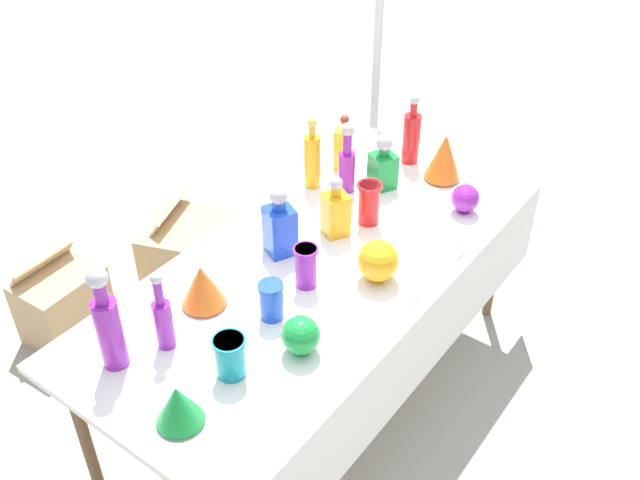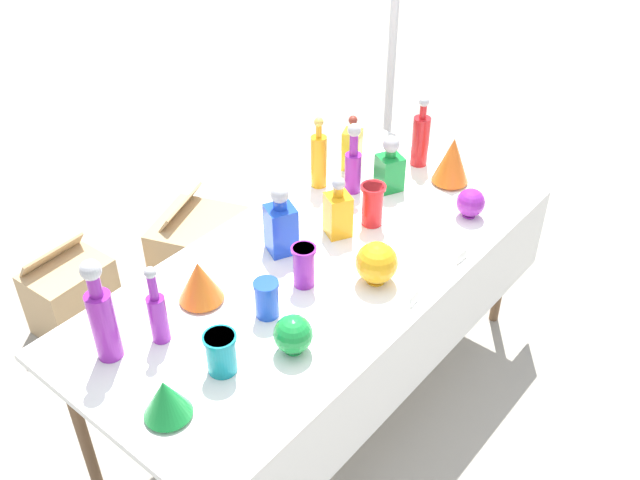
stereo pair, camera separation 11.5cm
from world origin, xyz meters
TOP-DOWN VIEW (x-y plane):
  - ground_plane at (0.00, 0.00)m, footprint 40.00×40.00m
  - display_table at (0.00, -0.04)m, footprint 2.07×0.94m
  - tall_bottle_0 at (0.86, 0.11)m, footprint 0.08×0.08m
  - tall_bottle_1 at (-0.67, 0.14)m, footprint 0.06×0.06m
  - tall_bottle_2 at (0.42, 0.35)m, footprint 0.07×0.07m
  - tall_bottle_3 at (-0.83, 0.21)m, footprint 0.08×0.08m
  - tall_bottle_4 at (0.48, 0.21)m, footprint 0.07×0.07m
  - square_decanter_0 at (-0.04, 0.16)m, footprint 0.14×0.14m
  - square_decanter_1 at (0.60, 0.10)m, footprint 0.14×0.14m
  - square_decanter_2 at (0.63, 0.33)m, footprint 0.10×0.10m
  - square_decanter_3 at (0.18, 0.06)m, footprint 0.13×0.13m
  - slender_vase_0 at (0.33, -0.01)m, footprint 0.10×0.10m
  - slender_vase_1 at (-0.35, -0.05)m, footprint 0.09×0.09m
  - slender_vase_2 at (-0.14, -0.04)m, footprint 0.09×0.09m
  - slender_vase_3 at (-0.64, -0.12)m, footprint 0.11×0.11m
  - fluted_vase_0 at (0.81, -0.09)m, footprint 0.16×0.16m
  - fluted_vase_1 at (-0.45, 0.18)m, footprint 0.16×0.16m
  - fluted_vase_2 at (-0.88, -0.13)m, footprint 0.15×0.15m
  - round_bowl_0 at (-0.43, -0.24)m, footprint 0.13×0.13m
  - round_bowl_1 at (0.04, -0.24)m, footprint 0.16×0.16m
  - round_bowl_2 at (0.64, -0.29)m, footprint 0.12×0.12m
  - price_tag_left at (0.35, -0.42)m, footprint 0.06×0.02m
  - price_tag_center at (0.02, -0.42)m, footprint 0.06×0.02m
  - cardboard_box_behind_left at (-0.42, 1.22)m, footprint 0.39×0.31m
  - cardboard_box_behind_right at (0.27, 1.05)m, footprint 0.56×0.56m
  - canopy_pole at (1.37, 0.63)m, footprint 0.18×0.18m

SIDE VIEW (x-z plane):
  - ground_plane at x=0.00m, z-range 0.00..0.00m
  - cardboard_box_behind_right at x=0.27m, z-range -0.04..0.37m
  - cardboard_box_behind_left at x=-0.42m, z-range -0.04..0.40m
  - display_table at x=0.00m, z-range 0.32..1.08m
  - price_tag_left at x=0.35m, z-range 0.76..0.80m
  - price_tag_center at x=0.02m, z-range 0.76..0.80m
  - round_bowl_2 at x=0.64m, z-range 0.76..0.89m
  - round_bowl_0 at x=-0.43m, z-range 0.76..0.90m
  - fluted_vase_2 at x=-0.88m, z-range 0.76..0.91m
  - slender_vase_1 at x=-0.35m, z-range 0.77..0.91m
  - slender_vase_3 at x=-0.64m, z-range 0.77..0.92m
  - round_bowl_1 at x=0.04m, z-range 0.76..0.93m
  - fluted_vase_1 at x=-0.45m, z-range 0.76..0.94m
  - slender_vase_2 at x=-0.14m, z-range 0.77..0.94m
  - slender_vase_0 at x=0.33m, z-range 0.77..0.95m
  - square_decanter_2 at x=0.63m, z-range 0.73..1.00m
  - square_decanter_3 at x=0.18m, z-range 0.74..1.00m
  - square_decanter_1 at x=0.60m, z-range 0.74..1.00m
  - fluted_vase_0 at x=0.81m, z-range 0.76..0.99m
  - tall_bottle_1 at x=-0.67m, z-range 0.73..1.04m
  - square_decanter_0 at x=-0.04m, z-range 0.74..1.03m
  - tall_bottle_2 at x=0.42m, z-range 0.73..1.06m
  - tall_bottle_0 at x=0.86m, z-range 0.73..1.07m
  - tall_bottle_4 at x=0.48m, z-range 0.73..1.06m
  - tall_bottle_3 at x=-0.83m, z-range 0.73..1.13m
  - canopy_pole at x=1.37m, z-range -0.26..2.27m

